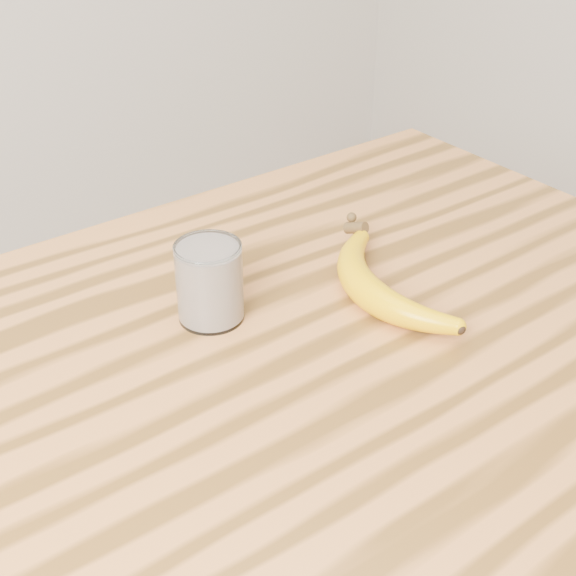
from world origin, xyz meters
TOP-DOWN VIEW (x-y plane):
  - table at (0.00, 0.00)m, footprint 1.20×0.80m
  - smoothie_glass at (0.00, 0.11)m, footprint 0.07×0.07m
  - banana at (0.16, 0.03)m, footprint 0.19×0.34m

SIDE VIEW (x-z plane):
  - table at x=0.00m, z-range 0.32..1.22m
  - banana at x=0.16m, z-range 0.90..0.94m
  - smoothie_glass at x=0.00m, z-range 0.90..0.99m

